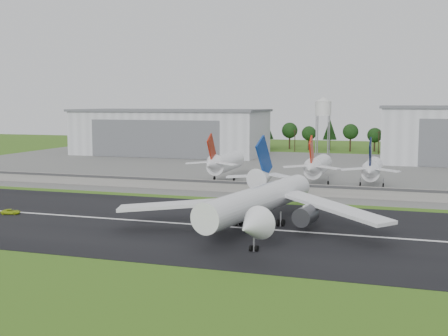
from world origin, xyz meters
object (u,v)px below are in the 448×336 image
(parked_jet_navy, at_px, (372,169))
(main_airliner, at_px, (259,207))
(parked_jet_red_b, at_px, (317,166))
(ground_vehicle, at_px, (11,212))
(parked_jet_red_a, at_px, (223,163))

(parked_jet_navy, bearing_deg, main_airliner, -106.02)
(parked_jet_red_b, xyz_separation_m, parked_jet_navy, (17.00, -0.03, -0.20))
(main_airliner, distance_m, parked_jet_navy, 69.68)
(ground_vehicle, bearing_deg, parked_jet_red_b, -60.32)
(ground_vehicle, bearing_deg, parked_jet_navy, -67.26)
(main_airliner, bearing_deg, parked_jet_red_a, -55.13)
(main_airliner, xyz_separation_m, parked_jet_red_a, (-29.21, 67.01, 1.44))
(main_airliner, distance_m, parked_jet_red_b, 67.05)
(parked_jet_red_a, height_order, parked_jet_red_b, parked_jet_red_a)
(parked_jet_red_b, bearing_deg, parked_jet_navy, -0.11)
(parked_jet_navy, bearing_deg, parked_jet_red_a, 179.95)
(ground_vehicle, distance_m, parked_jet_navy, 105.07)
(main_airliner, relative_size, parked_jet_navy, 1.88)
(parked_jet_red_a, bearing_deg, main_airliner, -66.45)
(parked_jet_red_a, distance_m, parked_jet_red_b, 31.44)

